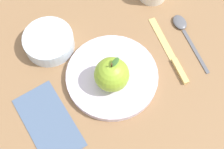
{
  "coord_description": "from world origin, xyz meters",
  "views": [
    {
      "loc": [
        -0.24,
        -0.23,
        0.71
      ],
      "look_at": [
        -0.02,
        0.01,
        0.02
      ],
      "focal_mm": 50.48,
      "sensor_mm": 36.0,
      "label": 1
    }
  ],
  "objects": [
    {
      "name": "side_bowl",
      "position": [
        -0.09,
        0.19,
        0.02
      ],
      "size": [
        0.13,
        0.13,
        0.04
      ],
      "color": "silver",
      "rests_on": "ground_plane"
    },
    {
      "name": "knife",
      "position": [
        0.13,
        -0.04,
        0.0
      ],
      "size": [
        0.09,
        0.2,
        0.01
      ],
      "color": "#D8B766",
      "rests_on": "ground_plane"
    },
    {
      "name": "linen_napkin",
      "position": [
        -0.21,
        0.03,
        0.0
      ],
      "size": [
        0.13,
        0.2,
        0.0
      ],
      "primitive_type": "cube",
      "rotation": [
        0.0,
        0.0,
        6.13
      ],
      "color": "slate",
      "rests_on": "ground_plane"
    },
    {
      "name": "spoon",
      "position": [
        0.21,
        -0.01,
        0.01
      ],
      "size": [
        0.08,
        0.18,
        0.01
      ],
      "color": "#59595E",
      "rests_on": "ground_plane"
    },
    {
      "name": "dinner_plate",
      "position": [
        -0.02,
        0.01,
        0.01
      ],
      "size": [
        0.23,
        0.23,
        0.02
      ],
      "color": "silver",
      "rests_on": "ground_plane"
    },
    {
      "name": "apple",
      "position": [
        -0.04,
        0.0,
        0.06
      ],
      "size": [
        0.08,
        0.08,
        0.1
      ],
      "color": "#8CB22D",
      "rests_on": "dinner_plate"
    },
    {
      "name": "ground_plane",
      "position": [
        0.0,
        0.0,
        0.0
      ],
      "size": [
        2.4,
        2.4,
        0.0
      ],
      "primitive_type": "plane",
      "color": "olive"
    }
  ]
}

